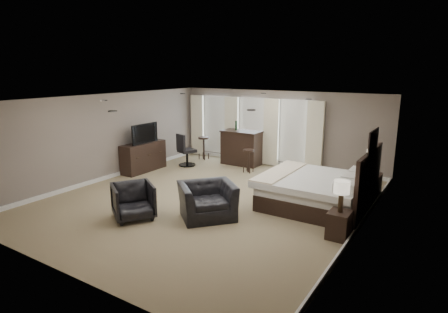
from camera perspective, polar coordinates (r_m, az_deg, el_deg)
The scene contains 16 objects.
room at distance 9.44m, azimuth -2.33°, elevation 0.86°, with size 7.60×8.60×2.64m.
window_bay at distance 13.42m, azimuth 4.19°, elevation 4.11°, with size 5.25×0.20×2.30m.
bed at distance 9.33m, azimuth 14.48°, elevation -3.03°, with size 2.43×2.32×1.55m, color silver.
nightstand_near at distance 7.95m, azimuth 17.12°, elevation -9.91°, with size 0.41×0.51×0.55m, color black.
nightstand_far at distance 10.61m, azimuth 21.39°, elevation -4.14°, with size 0.48×0.59×0.64m, color black.
lamp_near at distance 7.74m, azimuth 17.42°, elevation -5.83°, with size 0.31×0.31×0.64m, color beige.
lamp_far at distance 10.44m, azimuth 21.69°, elevation -0.75°, with size 0.32×0.32×0.65m, color beige.
wall_art at distance 8.85m, azimuth 21.74°, elevation 2.07°, with size 0.04×0.96×0.56m, color slate.
dresser at distance 12.66m, azimuth -12.16°, elevation -0.05°, with size 0.53×1.64×0.95m, color black.
tv at distance 12.55m, azimuth -12.29°, elevation 2.39°, with size 1.12×0.64×0.15m, color black.
armchair_near at distance 8.52m, azimuth -2.58°, elevation -5.86°, with size 1.22×0.79×1.07m, color black.
armchair_far at distance 8.73m, azimuth -13.67°, elevation -6.38°, with size 0.87×0.81×0.89m, color black.
bar_counter at distance 13.22m, azimuth 2.67°, elevation 1.37°, with size 1.39×0.72×1.22m, color black.
bar_stool_left at distance 14.02m, azimuth -3.10°, elevation 1.29°, with size 0.40×0.40×0.85m, color black.
bar_stool_right at distance 12.25m, azimuth 3.74°, elevation -0.67°, with size 0.36×0.36×0.77m, color black.
desk_chair at distance 13.08m, azimuth -5.67°, elevation 1.03°, with size 0.58×0.58×1.14m, color black.
Camera 1 is at (5.27, -7.57, 3.32)m, focal length 30.00 mm.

